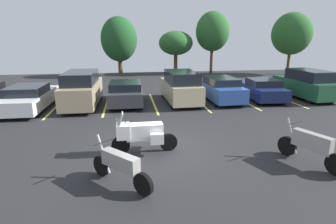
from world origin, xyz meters
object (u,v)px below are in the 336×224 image
motorcycle_touring (142,134)px  car_navy (261,89)px  car_tan (82,89)px  motorcycle_second (120,166)px  car_green (306,84)px  car_white (29,98)px  car_champagne (181,87)px  motorcycle_third (311,146)px  car_blue (219,89)px  car_charcoal (126,92)px

motorcycle_touring → car_navy: bearing=41.9°
car_tan → car_navy: (11.08, 0.15, -0.34)m
motorcycle_second → car_green: (11.81, 9.21, 0.36)m
motorcycle_touring → car_tan: size_ratio=0.47×
car_white → car_navy: bearing=2.2°
motorcycle_touring → motorcycle_second: (-0.68, -2.03, -0.14)m
motorcycle_second → car_white: (-5.09, 8.72, 0.11)m
car_white → car_champagne: (8.53, 0.41, 0.29)m
car_green → car_white: bearing=-178.3°
car_navy → car_champagne: bearing=-178.7°
car_white → car_tan: 2.81m
motorcycle_third → car_champagne: (-2.37, 8.79, 0.35)m
motorcycle_touring → car_tan: car_tan is taller
motorcycle_third → car_green: (6.00, 8.87, 0.31)m
car_tan → car_navy: car_tan is taller
car_blue → car_navy: size_ratio=1.09×
motorcycle_third → car_blue: bearing=88.9°
motorcycle_second → motorcycle_touring: bearing=71.4°
car_blue → car_white: bearing=-176.5°
car_white → car_blue: 11.10m
motorcycle_third → car_white: bearing=142.5°
motorcycle_third → car_charcoal: 10.60m
car_navy → car_green: size_ratio=0.92×
motorcycle_third → car_champagne: car_champagne is taller
motorcycle_touring → car_green: (11.13, 7.19, 0.22)m
motorcycle_third → car_blue: 9.06m
car_champagne → car_green: 8.37m
car_blue → car_charcoal: bearing=-179.1°
motorcycle_touring → car_green: 13.25m
car_charcoal → car_white: bearing=-173.6°
car_white → car_navy: (13.84, 0.54, -0.01)m
motorcycle_second → car_charcoal: car_charcoal is taller
motorcycle_second → car_tan: 9.41m
car_tan → car_blue: size_ratio=1.01×
motorcycle_second → car_green: car_green is taller
car_blue → motorcycle_second: bearing=-122.5°
car_charcoal → car_green: 11.67m
motorcycle_touring → motorcycle_third: motorcycle_touring is taller
motorcycle_third → car_navy: bearing=71.8°
car_tan → car_champagne: bearing=0.3°
motorcycle_touring → car_white: motorcycle_touring is taller
car_charcoal → car_champagne: size_ratio=1.00×
car_blue → car_navy: bearing=-2.9°
motorcycle_touring → car_blue: (5.31, 7.37, 0.05)m
car_white → car_charcoal: bearing=6.4°
motorcycle_third → motorcycle_second: bearing=-176.6°
car_charcoal → car_green: (11.66, -0.09, 0.22)m
car_green → car_charcoal: bearing=179.5°
car_tan → car_green: car_tan is taller
motorcycle_touring → car_white: (-5.77, 6.69, -0.03)m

